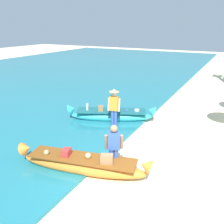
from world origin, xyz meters
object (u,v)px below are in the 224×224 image
at_px(person_tourist_customer, 114,146).
at_px(boat_cyan_midground, 111,115).
at_px(person_vendor_hatted, 114,106).
at_px(boat_orange_foreground, 82,164).

bearing_deg(person_tourist_customer, boat_cyan_midground, 119.11).
bearing_deg(person_vendor_hatted, person_tourist_customer, -62.59).
distance_m(boat_orange_foreground, boat_cyan_midground, 4.36).
bearing_deg(boat_cyan_midground, person_vendor_hatted, -53.42).
bearing_deg(boat_orange_foreground, boat_cyan_midground, 106.45).
distance_m(boat_orange_foreground, person_tourist_customer, 1.12).
xyz_separation_m(boat_cyan_midground, person_vendor_hatted, (0.47, -0.63, 0.71)).
distance_m(person_vendor_hatted, person_tourist_customer, 3.47).
bearing_deg(person_tourist_customer, person_vendor_hatted, 117.41).
height_order(boat_cyan_midground, person_vendor_hatted, person_vendor_hatted).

